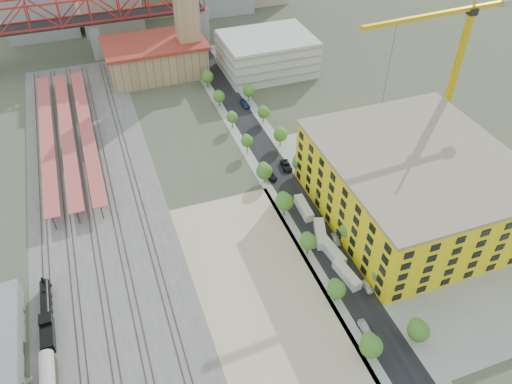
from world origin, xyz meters
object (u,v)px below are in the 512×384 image
object	(u,v)px
construction_building	(413,185)
site_trailer_b	(332,251)
site_trailer_d	(304,208)
site_trailer_a	(347,275)
tower_crane	(452,52)
site_trailer_c	(320,234)
locomotive	(47,312)
car_0	(365,328)

from	to	relation	value
construction_building	site_trailer_b	world-z (taller)	construction_building
site_trailer_b	site_trailer_d	distance (m)	16.72
site_trailer_a	tower_crane	bearing A→B (deg)	31.55
site_trailer_a	site_trailer_c	bearing A→B (deg)	82.83
construction_building	site_trailer_d	world-z (taller)	construction_building
locomotive	site_trailer_c	xyz separation A→B (m)	(66.00, 2.05, -0.57)
construction_building	car_0	xyz separation A→B (m)	(-29.00, -29.18, -8.62)
site_trailer_a	site_trailer_b	size ratio (longest dim) A/B	0.95
tower_crane	car_0	xyz separation A→B (m)	(-53.12, -54.34, -30.14)
tower_crane	site_trailer_c	size ratio (longest dim) A/B	5.36
locomotive	car_0	bearing A→B (deg)	-22.63
site_trailer_a	site_trailer_c	distance (m)	14.15
tower_crane	site_trailer_a	distance (m)	70.77
site_trailer_b	construction_building	bearing A→B (deg)	8.94
locomotive	site_trailer_d	world-z (taller)	locomotive
construction_building	site_trailer_b	size ratio (longest dim) A/B	5.46
construction_building	site_trailer_a	world-z (taller)	construction_building
car_0	site_trailer_b	bearing A→B (deg)	85.44
car_0	site_trailer_c	bearing A→B (deg)	87.17
car_0	locomotive	bearing A→B (deg)	160.59
site_trailer_c	site_trailer_d	xyz separation A→B (m)	(0.00, 10.37, -0.05)
site_trailer_d	site_trailer_b	bearing A→B (deg)	-87.41
construction_building	car_0	size ratio (longest dim) A/B	10.96
tower_crane	car_0	size ratio (longest dim) A/B	10.86
locomotive	site_trailer_b	size ratio (longest dim) A/B	2.14
site_trailer_b	site_trailer_d	xyz separation A→B (m)	(0.00, 16.72, -0.04)
locomotive	site_trailer_a	xyz separation A→B (m)	(66.00, -12.10, -0.65)
locomotive	car_0	xyz separation A→B (m)	(63.00, -26.26, -1.06)
site_trailer_a	site_trailer_d	size ratio (longest dim) A/B	0.98
site_trailer_d	car_0	distance (m)	38.80
site_trailer_d	site_trailer_c	bearing A→B (deg)	-87.41
tower_crane	site_trailer_c	xyz separation A→B (m)	(-50.12, -26.03, -29.64)
site_trailer_a	site_trailer_d	xyz separation A→B (m)	(0.00, 24.51, 0.03)
site_trailer_d	site_trailer_a	bearing A→B (deg)	-87.41
construction_building	site_trailer_d	bearing A→B (deg)	159.92
site_trailer_a	car_0	world-z (taller)	site_trailer_a
tower_crane	site_trailer_a	xyz separation A→B (m)	(-50.12, -40.18, -29.72)
locomotive	site_trailer_d	xyz separation A→B (m)	(66.00, 12.42, -0.62)
construction_building	locomotive	xyz separation A→B (m)	(-92.00, -2.92, -7.56)
site_trailer_c	car_0	xyz separation A→B (m)	(-3.00, -28.31, -0.49)
site_trailer_d	car_0	xyz separation A→B (m)	(-3.00, -38.68, -0.44)
construction_building	tower_crane	size ratio (longest dim) A/B	1.01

